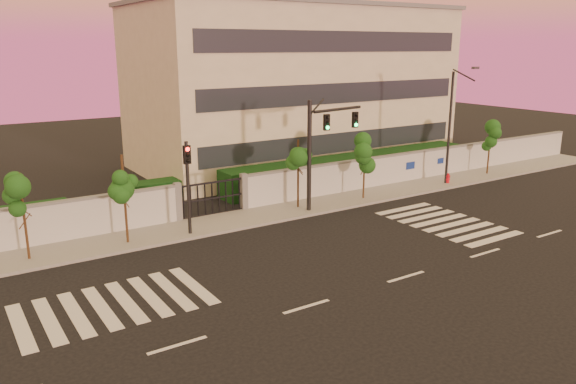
{
  "coord_description": "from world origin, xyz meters",
  "views": [
    {
      "loc": [
        -15.78,
        -15.33,
        9.24
      ],
      "look_at": [
        -1.9,
        6.0,
        2.57
      ],
      "focal_mm": 35.0,
      "sensor_mm": 36.0,
      "label": 1
    }
  ],
  "objects": [
    {
      "name": "ground",
      "position": [
        0.0,
        0.0,
        0.0
      ],
      "size": [
        120.0,
        120.0,
        0.0
      ],
      "primitive_type": "plane",
      "color": "black",
      "rests_on": "ground"
    },
    {
      "name": "street_tree_b",
      "position": [
        -12.69,
        10.29,
        2.96
      ],
      "size": [
        1.4,
        1.11,
        4.02
      ],
      "color": "#382314",
      "rests_on": "ground"
    },
    {
      "name": "road_markings",
      "position": [
        -1.58,
        3.76,
        0.01
      ],
      "size": [
        57.0,
        7.62,
        0.02
      ],
      "color": "silver",
      "rests_on": "ground"
    },
    {
      "name": "hedge_row",
      "position": [
        1.17,
        14.74,
        0.82
      ],
      "size": [
        41.0,
        4.25,
        1.8
      ],
      "color": "black",
      "rests_on": "ground"
    },
    {
      "name": "traffic_signal_main",
      "position": [
        2.75,
        9.73,
        4.02
      ],
      "size": [
        4.0,
        0.93,
        6.36
      ],
      "rotation": [
        0.0,
        0.0,
        0.2
      ],
      "color": "black",
      "rests_on": "ground"
    },
    {
      "name": "institutional_building",
      "position": [
        9.0,
        21.99,
        6.16
      ],
      "size": [
        24.4,
        12.4,
        12.25
      ],
      "color": "beige",
      "rests_on": "ground"
    },
    {
      "name": "street_tree_c",
      "position": [
        -8.38,
        10.04,
        3.23
      ],
      "size": [
        1.41,
        1.12,
        4.39
      ],
      "color": "#382314",
      "rests_on": "ground"
    },
    {
      "name": "street_tree_e",
      "position": [
        6.29,
        10.07,
        2.86
      ],
      "size": [
        1.34,
        1.07,
        3.89
      ],
      "color": "#382314",
      "rests_on": "ground"
    },
    {
      "name": "street_tree_d",
      "position": [
        1.81,
        10.63,
        3.01
      ],
      "size": [
        1.39,
        1.1,
        4.09
      ],
      "color": "#382314",
      "rests_on": "ground"
    },
    {
      "name": "perimeter_wall",
      "position": [
        0.1,
        12.0,
        1.07
      ],
      "size": [
        60.0,
        0.36,
        2.2
      ],
      "color": "silver",
      "rests_on": "ground"
    },
    {
      "name": "sidewalk",
      "position": [
        0.0,
        10.5,
        0.07
      ],
      "size": [
        60.0,
        3.0,
        0.15
      ],
      "primitive_type": "cube",
      "color": "gray",
      "rests_on": "ground"
    },
    {
      "name": "streetlight_east",
      "position": [
        13.53,
        9.81,
        4.3
      ],
      "size": [
        0.47,
        1.91,
        7.96
      ],
      "color": "black",
      "rests_on": "ground"
    },
    {
      "name": "traffic_signal_secondary",
      "position": [
        -5.38,
        9.6,
        3.04
      ],
      "size": [
        0.37,
        0.35,
        4.78
      ],
      "rotation": [
        0.0,
        0.0,
        -0.2
      ],
      "color": "black",
      "rests_on": "ground"
    },
    {
      "name": "fire_hydrant",
      "position": [
        13.64,
        9.89,
        0.41
      ],
      "size": [
        0.32,
        0.31,
        0.82
      ],
      "rotation": [
        0.0,
        0.0,
        -0.25
      ],
      "color": "red",
      "rests_on": "ground"
    },
    {
      "name": "street_tree_f",
      "position": [
        18.35,
        10.33,
        2.75
      ],
      "size": [
        1.42,
        1.13,
        3.73
      ],
      "color": "#382314",
      "rests_on": "ground"
    }
  ]
}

